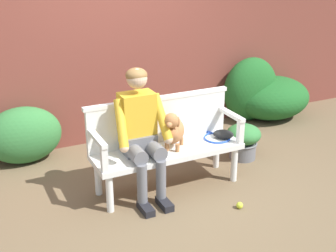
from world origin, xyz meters
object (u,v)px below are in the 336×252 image
object	(u,v)px
garden_bench	(168,154)
person_seated	(141,129)
tennis_racket	(215,137)
tennis_ball	(240,205)
potted_plant	(243,140)
dog_on_bench	(174,130)
baseball_glove	(223,134)

from	to	relation	value
garden_bench	person_seated	xyz separation A→B (m)	(-0.30, -0.01, 0.34)
tennis_racket	tennis_ball	bearing A→B (deg)	-101.43
tennis_ball	potted_plant	xyz separation A→B (m)	(0.68, 0.93, 0.20)
person_seated	potted_plant	size ratio (longest dim) A/B	3.09
garden_bench	person_seated	size ratio (longest dim) A/B	1.19
dog_on_bench	tennis_ball	distance (m)	0.99
dog_on_bench	potted_plant	distance (m)	1.19
potted_plant	tennis_ball	bearing A→B (deg)	-126.00
garden_bench	tennis_racket	bearing A→B (deg)	2.89
garden_bench	tennis_ball	xyz separation A→B (m)	(0.44, -0.69, -0.35)
tennis_ball	potted_plant	bearing A→B (deg)	54.00
tennis_racket	baseball_glove	world-z (taller)	baseball_glove
tennis_racket	tennis_ball	world-z (taller)	tennis_racket
garden_bench	dog_on_bench	world-z (taller)	dog_on_bench
potted_plant	baseball_glove	bearing A→B (deg)	-150.39
garden_bench	potted_plant	xyz separation A→B (m)	(1.12, 0.25, -0.15)
person_seated	tennis_ball	size ratio (longest dim) A/B	19.97
baseball_glove	potted_plant	size ratio (longest dim) A/B	0.52
dog_on_bench	tennis_racket	distance (m)	0.58
person_seated	tennis_ball	bearing A→B (deg)	-42.14
garden_bench	tennis_racket	xyz separation A→B (m)	(0.59, 0.03, 0.07)
baseball_glove	dog_on_bench	bearing A→B (deg)	-139.43
potted_plant	garden_bench	bearing A→B (deg)	-167.60
garden_bench	potted_plant	bearing A→B (deg)	12.40
tennis_racket	potted_plant	distance (m)	0.62
garden_bench	baseball_glove	distance (m)	0.67
person_seated	tennis_racket	size ratio (longest dim) A/B	2.34
garden_bench	baseball_glove	world-z (taller)	baseball_glove
baseball_glove	potted_plant	xyz separation A→B (m)	(0.46, 0.26, -0.25)
dog_on_bench	potted_plant	world-z (taller)	dog_on_bench
garden_bench	potted_plant	world-z (taller)	garden_bench
dog_on_bench	tennis_racket	bearing A→B (deg)	6.37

